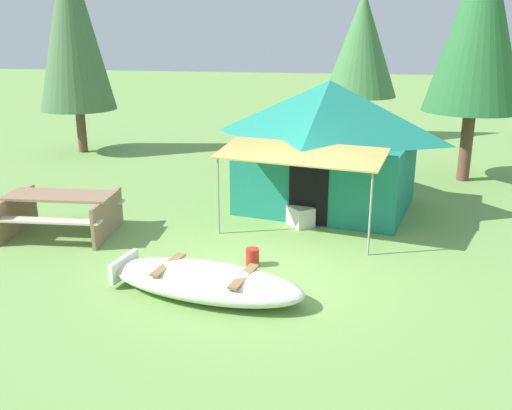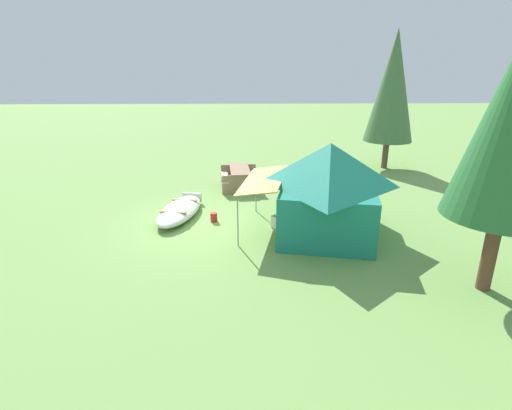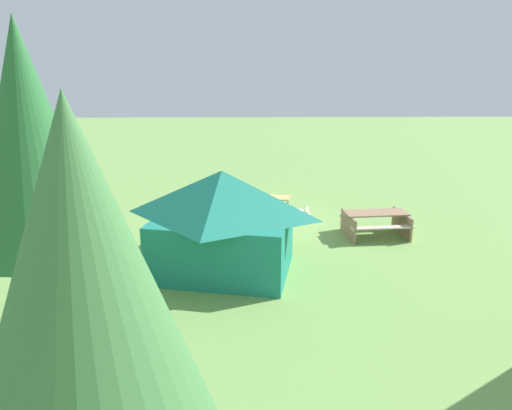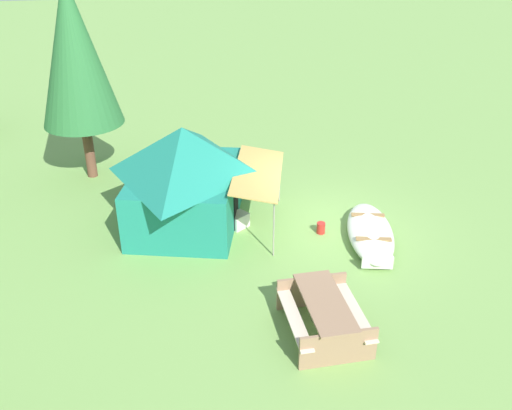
{
  "view_description": "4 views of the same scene",
  "coord_description": "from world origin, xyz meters",
  "px_view_note": "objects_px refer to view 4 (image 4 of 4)",
  "views": [
    {
      "loc": [
        1.34,
        -8.12,
        3.63
      ],
      "look_at": [
        -0.28,
        0.62,
        0.85
      ],
      "focal_mm": 39.99,
      "sensor_mm": 36.0,
      "label": 1
    },
    {
      "loc": [
        11.43,
        1.11,
        4.64
      ],
      "look_at": [
        0.47,
        1.4,
        0.79
      ],
      "focal_mm": 28.09,
      "sensor_mm": 36.0,
      "label": 2
    },
    {
      "loc": [
        0.13,
        14.36,
        4.88
      ],
      "look_at": [
        -0.19,
        1.75,
        1.27
      ],
      "focal_mm": 32.29,
      "sensor_mm": 36.0,
      "label": 3
    },
    {
      "loc": [
        -12.16,
        3.16,
        7.39
      ],
      "look_at": [
        -0.44,
        1.77,
        1.01
      ],
      "focal_mm": 39.5,
      "sensor_mm": 36.0,
      "label": 4
    }
  ],
  "objects_px": {
    "beached_rowboat": "(370,232)",
    "fuel_can": "(321,228)",
    "picnic_table": "(324,313)",
    "cooler_box": "(238,220)",
    "pine_tree_far_center": "(74,52)",
    "canvas_cabin_tent": "(185,175)"
  },
  "relations": [
    {
      "from": "pine_tree_far_center",
      "to": "cooler_box",
      "type": "bearing_deg",
      "value": -130.83
    },
    {
      "from": "beached_rowboat",
      "to": "cooler_box",
      "type": "relative_size",
      "value": 6.47
    },
    {
      "from": "beached_rowboat",
      "to": "fuel_can",
      "type": "relative_size",
      "value": 10.71
    },
    {
      "from": "cooler_box",
      "to": "pine_tree_far_center",
      "type": "xyz_separation_m",
      "value": [
        3.58,
        4.15,
        3.56
      ]
    },
    {
      "from": "picnic_table",
      "to": "cooler_box",
      "type": "relative_size",
      "value": 4.3
    },
    {
      "from": "fuel_can",
      "to": "picnic_table",
      "type": "bearing_deg",
      "value": 168.17
    },
    {
      "from": "canvas_cabin_tent",
      "to": "pine_tree_far_center",
      "type": "distance_m",
      "value": 4.91
    },
    {
      "from": "canvas_cabin_tent",
      "to": "cooler_box",
      "type": "bearing_deg",
      "value": -106.8
    },
    {
      "from": "cooler_box",
      "to": "pine_tree_far_center",
      "type": "bearing_deg",
      "value": 49.17
    },
    {
      "from": "picnic_table",
      "to": "cooler_box",
      "type": "bearing_deg",
      "value": 16.75
    },
    {
      "from": "picnic_table",
      "to": "fuel_can",
      "type": "relative_size",
      "value": 7.12
    },
    {
      "from": "beached_rowboat",
      "to": "cooler_box",
      "type": "bearing_deg",
      "value": 72.31
    },
    {
      "from": "canvas_cabin_tent",
      "to": "picnic_table",
      "type": "relative_size",
      "value": 2.14
    },
    {
      "from": "canvas_cabin_tent",
      "to": "fuel_can",
      "type": "relative_size",
      "value": 15.27
    },
    {
      "from": "cooler_box",
      "to": "canvas_cabin_tent",
      "type": "bearing_deg",
      "value": 73.2
    },
    {
      "from": "canvas_cabin_tent",
      "to": "fuel_can",
      "type": "bearing_deg",
      "value": -105.62
    },
    {
      "from": "beached_rowboat",
      "to": "canvas_cabin_tent",
      "type": "relative_size",
      "value": 0.7
    },
    {
      "from": "beached_rowboat",
      "to": "cooler_box",
      "type": "height_order",
      "value": "beached_rowboat"
    },
    {
      "from": "beached_rowboat",
      "to": "fuel_can",
      "type": "distance_m",
      "value": 1.23
    },
    {
      "from": "picnic_table",
      "to": "fuel_can",
      "type": "bearing_deg",
      "value": -11.83
    },
    {
      "from": "beached_rowboat",
      "to": "picnic_table",
      "type": "relative_size",
      "value": 1.5
    },
    {
      "from": "fuel_can",
      "to": "pine_tree_far_center",
      "type": "xyz_separation_m",
      "value": [
        4.12,
        6.19,
        3.61
      ]
    }
  ]
}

